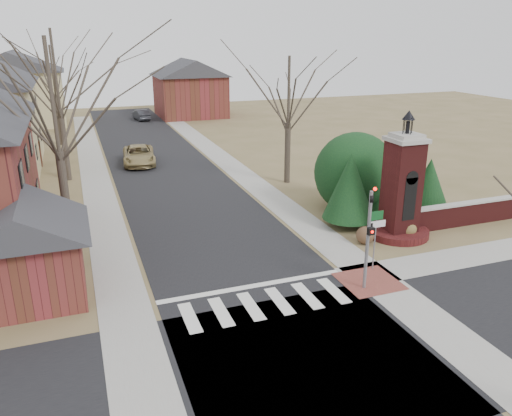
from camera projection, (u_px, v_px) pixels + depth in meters
name	position (u px, v px, depth m)	size (l,w,h in m)	color
ground	(273.00, 314.00, 18.72)	(120.00, 120.00, 0.00)	brown
main_street	(166.00, 171.00, 38.22)	(8.00, 70.00, 0.01)	black
cross_street	(308.00, 360.00, 16.06)	(120.00, 8.00, 0.01)	black
crosswalk_zone	(265.00, 304.00, 19.42)	(8.00, 2.20, 0.02)	silver
stop_bar	(252.00, 286.00, 20.75)	(8.00, 0.35, 0.02)	silver
sidewalk_right_main	(231.00, 165.00, 39.90)	(2.00, 60.00, 0.02)	gray
sidewalk_left	(95.00, 177.00, 36.53)	(2.00, 60.00, 0.02)	gray
curb_apron	(369.00, 281.00, 21.16)	(2.40, 2.40, 0.02)	brown
traffic_signal_pole	(369.00, 230.00, 19.77)	(0.28, 0.41, 4.50)	slate
sign_post	(376.00, 229.00, 21.65)	(0.90, 0.07, 2.75)	slate
brick_gate_monument	(401.00, 196.00, 25.35)	(3.20, 3.20, 6.47)	#4C1716
brick_garden_wall	(467.00, 213.00, 27.31)	(7.50, 0.50, 1.30)	#4C1716
garage_left	(25.00, 246.00, 19.20)	(4.80, 4.80, 4.29)	maroon
house_distant_left	(15.00, 87.00, 55.96)	(10.80, 8.80, 8.53)	#C8BE85
house_distant_right	(190.00, 87.00, 62.64)	(8.80, 8.80, 7.30)	maroon
evergreen_near	(350.00, 186.00, 26.50)	(2.80, 2.80, 4.10)	#473D33
evergreen_mid	(390.00, 170.00, 28.53)	(3.40, 3.40, 4.70)	#473D33
evergreen_far	(429.00, 183.00, 28.53)	(2.40, 2.40, 3.30)	#473D33
evergreen_mass	(355.00, 170.00, 29.26)	(4.80, 4.80, 4.80)	black
bare_tree_0	(51.00, 88.00, 21.88)	(8.05, 8.05, 11.15)	#473D33
bare_tree_1	(54.00, 64.00, 33.29)	(8.40, 8.40, 11.64)	#473D33
bare_tree_2	(52.00, 68.00, 44.99)	(7.35, 7.35, 10.19)	#473D33
bare_tree_3	(289.00, 86.00, 33.12)	(7.00, 7.00, 9.70)	#473D33
pickup_truck	(139.00, 155.00, 40.01)	(2.43, 5.27, 1.47)	#9E8A56
distant_car	(141.00, 115.00, 60.61)	(1.35, 3.86, 1.27)	#2E3035
dry_shrub_left	(365.00, 235.00, 24.85)	(0.90, 0.90, 0.90)	brown
dry_shrub_right	(407.00, 228.00, 25.65)	(0.96, 0.96, 0.96)	brown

